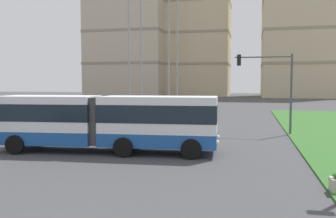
% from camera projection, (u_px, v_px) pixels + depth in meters
% --- Properties ---
extents(articulated_bus, '(12.01, 3.65, 3.00)m').
position_uv_depth(articulated_bus, '(107.00, 121.00, 19.19)').
color(articulated_bus, white).
rests_on(articulated_bus, ground).
extents(car_white_van, '(4.50, 2.23, 1.58)m').
position_uv_depth(car_white_van, '(102.00, 123.00, 26.42)').
color(car_white_van, silver).
rests_on(car_white_van, ground).
extents(traffic_light_far_right, '(4.06, 0.28, 5.76)m').
position_uv_depth(traffic_light_far_right, '(272.00, 79.00, 25.79)').
color(traffic_light_far_right, '#474C51').
rests_on(traffic_light_far_right, ground).
extents(apartment_tower_west, '(21.94, 19.03, 43.92)m').
position_uv_depth(apartment_tower_west, '(130.00, 20.00, 104.36)').
color(apartment_tower_west, '#C6B299').
rests_on(apartment_tower_west, ground).
extents(apartment_tower_westcentre, '(19.58, 14.68, 52.73)m').
position_uv_depth(apartment_tower_westcentre, '(197.00, 6.00, 105.42)').
color(apartment_tower_westcentre, beige).
rests_on(apartment_tower_westcentre, ground).
extents(apartment_tower_centre, '(19.53, 20.17, 41.26)m').
position_uv_depth(apartment_tower_centre, '(301.00, 19.00, 94.54)').
color(apartment_tower_centre, beige).
rests_on(apartment_tower_centre, ground).
extents(transmission_pylon, '(9.00, 6.24, 28.90)m').
position_uv_depth(transmission_pylon, '(154.00, 3.00, 54.35)').
color(transmission_pylon, gray).
rests_on(transmission_pylon, ground).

